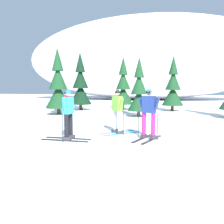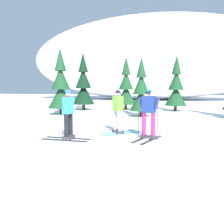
# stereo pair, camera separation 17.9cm
# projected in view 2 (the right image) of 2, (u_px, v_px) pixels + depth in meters

# --- Properties ---
(ground_plane) EXTENTS (120.00, 120.00, 0.00)m
(ground_plane) POSITION_uv_depth(u_px,v_px,m) (114.00, 139.00, 7.92)
(ground_plane) COLOR white
(skier_lime_jacket) EXTENTS (1.52, 1.47, 1.76)m
(skier_lime_jacket) POSITION_uv_depth(u_px,v_px,m) (118.00, 111.00, 8.79)
(skier_lime_jacket) COLOR #2893CC
(skier_lime_jacket) RESTS_ON ground
(skier_cyan_jacket) EXTENTS (1.73, 0.82, 1.78)m
(skier_cyan_jacket) POSITION_uv_depth(u_px,v_px,m) (68.00, 114.00, 7.71)
(skier_cyan_jacket) COLOR black
(skier_cyan_jacket) RESTS_ON ground
(skier_navy_jacket) EXTENTS (0.99, 1.66, 1.80)m
(skier_navy_jacket) POSITION_uv_depth(u_px,v_px,m) (149.00, 112.00, 7.80)
(skier_navy_jacket) COLOR black
(skier_navy_jacket) RESTS_ON ground
(pine_tree_far_left) EXTENTS (1.80, 1.80, 4.67)m
(pine_tree_far_left) POSITION_uv_depth(u_px,v_px,m) (61.00, 87.00, 15.43)
(pine_tree_far_left) COLOR #47301E
(pine_tree_far_left) RESTS_ON ground
(pine_tree_left) EXTENTS (1.89, 1.89, 4.91)m
(pine_tree_left) POSITION_uv_depth(u_px,v_px,m) (83.00, 86.00, 18.71)
(pine_tree_left) COLOR #47301E
(pine_tree_left) RESTS_ON ground
(pine_tree_center_left) EXTENTS (1.78, 1.78, 4.61)m
(pine_tree_center_left) POSITION_uv_depth(u_px,v_px,m) (126.00, 87.00, 19.10)
(pine_tree_center_left) COLOR #47301E
(pine_tree_center_left) RESTS_ON ground
(pine_tree_center_right) EXTENTS (1.49, 1.49, 3.86)m
(pine_tree_center_right) POSITION_uv_depth(u_px,v_px,m) (141.00, 92.00, 14.18)
(pine_tree_center_right) COLOR #47301E
(pine_tree_center_right) RESTS_ON ground
(pine_tree_right) EXTENTS (1.75, 1.75, 4.52)m
(pine_tree_right) POSITION_uv_depth(u_px,v_px,m) (176.00, 88.00, 17.76)
(pine_tree_right) COLOR #47301E
(pine_tree_right) RESTS_ON ground
(snow_ridge_background) EXTENTS (40.37, 17.49, 13.47)m
(snow_ridge_background) POSITION_uv_depth(u_px,v_px,m) (148.00, 59.00, 36.26)
(snow_ridge_background) COLOR white
(snow_ridge_background) RESTS_ON ground
(trail_marker_post) EXTENTS (0.28, 0.07, 1.59)m
(trail_marker_post) POSITION_uv_depth(u_px,v_px,m) (68.00, 110.00, 9.22)
(trail_marker_post) COLOR black
(trail_marker_post) RESTS_ON ground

